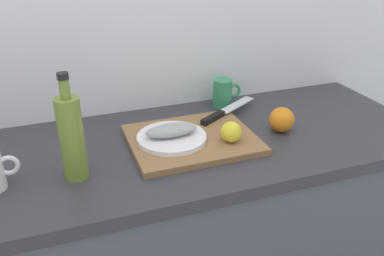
# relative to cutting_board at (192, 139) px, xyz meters

# --- Properties ---
(back_wall) EXTENTS (3.20, 0.05, 2.50)m
(back_wall) POSITION_rel_cutting_board_xyz_m (-0.21, 0.33, 0.34)
(back_wall) COLOR white
(back_wall) RESTS_ON ground_plane
(cutting_board) EXTENTS (0.39, 0.31, 0.02)m
(cutting_board) POSITION_rel_cutting_board_xyz_m (0.00, 0.00, 0.00)
(cutting_board) COLOR olive
(cutting_board) RESTS_ON kitchen_counter
(white_plate) EXTENTS (0.21, 0.21, 0.01)m
(white_plate) POSITION_rel_cutting_board_xyz_m (-0.07, 0.00, 0.02)
(white_plate) COLOR white
(white_plate) RESTS_ON cutting_board
(fish_fillet) EXTENTS (0.16, 0.07, 0.04)m
(fish_fillet) POSITION_rel_cutting_board_xyz_m (-0.07, 0.00, 0.04)
(fish_fillet) COLOR #999E99
(fish_fillet) RESTS_ON white_plate
(chef_knife) EXTENTS (0.26, 0.17, 0.02)m
(chef_knife) POSITION_rel_cutting_board_xyz_m (0.15, 0.12, 0.02)
(chef_knife) COLOR silver
(chef_knife) RESTS_ON cutting_board
(lemon_0) EXTENTS (0.06, 0.06, 0.06)m
(lemon_0) POSITION_rel_cutting_board_xyz_m (0.10, -0.07, 0.04)
(lemon_0) COLOR yellow
(lemon_0) RESTS_ON cutting_board
(olive_oil_bottle) EXTENTS (0.06, 0.06, 0.29)m
(olive_oil_bottle) POSITION_rel_cutting_board_xyz_m (-0.36, -0.08, 0.11)
(olive_oil_bottle) COLOR olive
(olive_oil_bottle) RESTS_ON kitchen_counter
(coffee_mug_2) EXTENTS (0.11, 0.07, 0.11)m
(coffee_mug_2) POSITION_rel_cutting_board_xyz_m (0.21, 0.23, 0.04)
(coffee_mug_2) COLOR #338C59
(coffee_mug_2) RESTS_ON kitchen_counter
(orange_1) EXTENTS (0.08, 0.08, 0.08)m
(orange_1) POSITION_rel_cutting_board_xyz_m (0.30, -0.02, 0.03)
(orange_1) COLOR orange
(orange_1) RESTS_ON kitchen_counter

